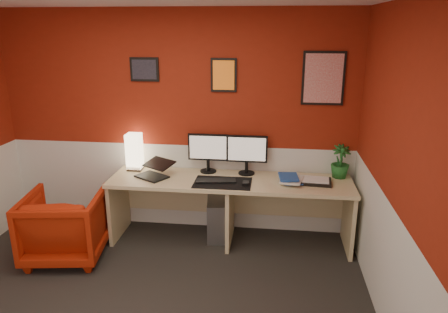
% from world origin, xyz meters
% --- Properties ---
extents(wall_back, '(4.00, 0.01, 2.50)m').
position_xyz_m(wall_back, '(0.00, 1.75, 1.25)').
color(wall_back, maroon).
rests_on(wall_back, ground).
extents(wall_right, '(0.01, 3.50, 2.50)m').
position_xyz_m(wall_right, '(2.00, 0.00, 1.25)').
color(wall_right, maroon).
rests_on(wall_right, ground).
extents(wainscot_back, '(4.00, 0.01, 1.00)m').
position_xyz_m(wainscot_back, '(0.00, 1.75, 0.50)').
color(wainscot_back, silver).
rests_on(wainscot_back, ground).
extents(wainscot_right, '(0.01, 3.50, 1.00)m').
position_xyz_m(wainscot_right, '(2.00, 0.00, 0.50)').
color(wainscot_right, silver).
rests_on(wainscot_right, ground).
extents(desk, '(2.60, 0.65, 0.73)m').
position_xyz_m(desk, '(0.64, 1.41, 0.36)').
color(desk, '#CDB883').
rests_on(desk, ground).
extents(shoji_lamp, '(0.16, 0.16, 0.40)m').
position_xyz_m(shoji_lamp, '(-0.47, 1.61, 0.93)').
color(shoji_lamp, '#FFE5B2').
rests_on(shoji_lamp, desk).
extents(laptop, '(0.40, 0.37, 0.22)m').
position_xyz_m(laptop, '(-0.21, 1.37, 0.84)').
color(laptop, black).
rests_on(laptop, desk).
extents(monitor_left, '(0.45, 0.06, 0.58)m').
position_xyz_m(monitor_left, '(0.37, 1.63, 1.02)').
color(monitor_left, black).
rests_on(monitor_left, desk).
extents(monitor_right, '(0.45, 0.06, 0.58)m').
position_xyz_m(monitor_right, '(0.80, 1.61, 1.02)').
color(monitor_right, black).
rests_on(monitor_right, desk).
extents(desk_mat, '(0.60, 0.38, 0.01)m').
position_xyz_m(desk_mat, '(0.57, 1.30, 0.73)').
color(desk_mat, black).
rests_on(desk_mat, desk).
extents(keyboard, '(0.44, 0.20, 0.02)m').
position_xyz_m(keyboard, '(0.50, 1.32, 0.74)').
color(keyboard, black).
rests_on(keyboard, desk_mat).
extents(mouse, '(0.06, 0.10, 0.03)m').
position_xyz_m(mouse, '(0.82, 1.26, 0.75)').
color(mouse, black).
rests_on(mouse, desk_mat).
extents(book_bottom, '(0.22, 0.29, 0.03)m').
position_xyz_m(book_bottom, '(1.20, 1.42, 0.74)').
color(book_bottom, '#224DA0').
rests_on(book_bottom, desk).
extents(book_middle, '(0.27, 0.33, 0.02)m').
position_xyz_m(book_middle, '(1.19, 1.40, 0.77)').
color(book_middle, silver).
rests_on(book_middle, book_bottom).
extents(book_top, '(0.22, 0.28, 0.02)m').
position_xyz_m(book_top, '(1.16, 1.38, 0.79)').
color(book_top, '#224DA0').
rests_on(book_top, book_middle).
extents(zen_tray, '(0.37, 0.28, 0.03)m').
position_xyz_m(zen_tray, '(1.53, 1.42, 0.74)').
color(zen_tray, black).
rests_on(zen_tray, desk).
extents(potted_plant, '(0.24, 0.24, 0.36)m').
position_xyz_m(potted_plant, '(1.81, 1.62, 0.91)').
color(potted_plant, '#19591E').
rests_on(potted_plant, desk).
extents(pc_tower, '(0.25, 0.47, 0.45)m').
position_xyz_m(pc_tower, '(0.48, 1.50, 0.23)').
color(pc_tower, '#99999E').
rests_on(pc_tower, ground).
extents(armchair, '(0.86, 0.88, 0.71)m').
position_xyz_m(armchair, '(-1.00, 0.88, 0.35)').
color(armchair, '#A81F07').
rests_on(armchair, ground).
extents(art_left, '(0.32, 0.02, 0.26)m').
position_xyz_m(art_left, '(-0.34, 1.74, 1.85)').
color(art_left, black).
rests_on(art_left, wall_back).
extents(art_center, '(0.28, 0.02, 0.36)m').
position_xyz_m(art_center, '(0.53, 1.74, 1.80)').
color(art_center, orange).
rests_on(art_center, wall_back).
extents(art_right, '(0.44, 0.02, 0.56)m').
position_xyz_m(art_right, '(1.58, 1.74, 1.78)').
color(art_right, red).
rests_on(art_right, wall_back).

